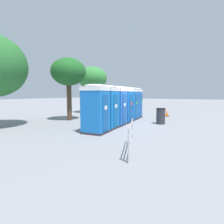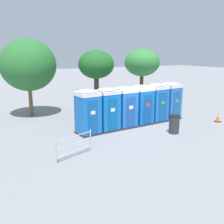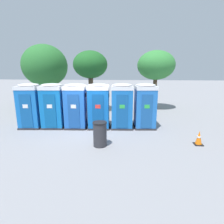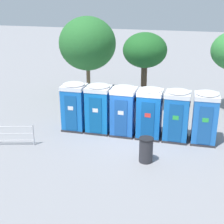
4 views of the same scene
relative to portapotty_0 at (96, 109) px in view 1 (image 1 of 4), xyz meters
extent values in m
plane|color=gray|center=(3.29, -0.10, -1.28)|extent=(120.00, 120.00, 0.00)
cube|color=#2D2D33|center=(0.00, 0.01, -1.23)|extent=(1.31, 1.31, 0.10)
cube|color=blue|center=(0.00, 0.01, -0.13)|extent=(1.25, 1.25, 2.10)
cube|color=#115097|center=(0.06, -0.58, -0.21)|extent=(0.63, 0.09, 1.85)
cube|color=white|center=(0.06, -0.59, 0.07)|extent=(0.28, 0.04, 0.20)
cube|color=black|center=(0.58, 0.06, 0.60)|extent=(0.06, 0.36, 0.20)
cube|color=white|center=(0.00, 0.01, 1.02)|extent=(1.28, 1.29, 0.20)
ellipsoid|color=white|center=(0.00, 0.01, 1.17)|extent=(1.22, 1.22, 0.18)
cube|color=#2D2D33|center=(1.30, 0.13, -1.23)|extent=(1.33, 1.31, 0.10)
cube|color=blue|center=(1.30, 0.13, -0.13)|extent=(1.27, 1.25, 2.10)
cube|color=#0C5396|center=(1.36, -0.45, -0.21)|extent=(0.64, 0.09, 1.85)
cube|color=white|center=(1.36, -0.47, 0.07)|extent=(0.28, 0.03, 0.20)
cube|color=black|center=(1.89, 0.19, 0.60)|extent=(0.06, 0.36, 0.20)
cube|color=white|center=(1.30, 0.13, 1.02)|extent=(1.30, 1.28, 0.20)
ellipsoid|color=white|center=(1.30, 0.13, 1.17)|extent=(1.24, 1.22, 0.18)
cube|color=#2D2D33|center=(2.60, 0.22, -1.23)|extent=(1.28, 1.29, 0.10)
cube|color=blue|center=(2.60, 0.22, -0.13)|extent=(1.22, 1.22, 2.10)
cube|color=#194B99|center=(2.65, -0.36, -0.21)|extent=(0.62, 0.08, 1.85)
cube|color=white|center=(2.65, -0.38, 0.07)|extent=(0.28, 0.03, 0.20)
cube|color=black|center=(3.18, 0.26, 0.60)|extent=(0.05, 0.36, 0.20)
cube|color=white|center=(2.60, 0.22, 1.02)|extent=(1.26, 1.26, 0.20)
ellipsoid|color=white|center=(2.60, 0.22, 1.17)|extent=(1.20, 1.20, 0.18)
cube|color=#2D2D33|center=(3.91, 0.33, -1.23)|extent=(1.29, 1.29, 0.10)
cube|color=blue|center=(3.91, 0.33, -0.13)|extent=(1.23, 1.23, 2.10)
cube|color=#0D4A93|center=(3.96, -0.26, -0.21)|extent=(0.63, 0.08, 1.85)
cube|color=red|center=(3.96, -0.28, 0.07)|extent=(0.28, 0.03, 0.20)
cube|color=black|center=(4.49, 0.37, 0.60)|extent=(0.05, 0.36, 0.20)
cube|color=white|center=(3.91, 0.33, 1.02)|extent=(1.26, 1.27, 0.20)
ellipsoid|color=white|center=(3.91, 0.33, 1.17)|extent=(1.20, 1.20, 0.18)
cube|color=#2D2D33|center=(5.21, 0.45, -1.23)|extent=(1.28, 1.28, 0.10)
cube|color=blue|center=(5.21, 0.45, -0.13)|extent=(1.22, 1.22, 2.10)
cube|color=#124F96|center=(5.25, -0.14, -0.21)|extent=(0.63, 0.07, 1.85)
cube|color=green|center=(5.25, -0.15, 0.07)|extent=(0.28, 0.03, 0.20)
cube|color=black|center=(5.79, 0.49, 0.60)|extent=(0.05, 0.36, 0.20)
cube|color=white|center=(5.21, 0.45, 1.02)|extent=(1.26, 1.26, 0.20)
ellipsoid|color=white|center=(5.21, 0.45, 1.17)|extent=(1.19, 1.19, 0.18)
cube|color=#2D2D33|center=(6.51, 0.59, -1.23)|extent=(1.28, 1.31, 0.10)
cube|color=blue|center=(6.51, 0.59, -0.13)|extent=(1.21, 1.25, 2.10)
cube|color=#1A529A|center=(6.57, 0.01, -0.21)|extent=(0.61, 0.09, 1.85)
cube|color=green|center=(6.57, -0.01, 0.07)|extent=(0.28, 0.04, 0.20)
cube|color=black|center=(7.07, 0.65, 0.60)|extent=(0.06, 0.36, 0.20)
cube|color=white|center=(6.51, 0.59, 1.02)|extent=(1.25, 1.29, 0.20)
ellipsoid|color=white|center=(6.51, 0.59, 1.17)|extent=(1.19, 1.22, 0.18)
cylinder|color=#4C3826|center=(7.75, 5.92, 0.24)|extent=(0.33, 0.33, 3.04)
ellipsoid|color=#337F38|center=(7.75, 5.92, 2.41)|extent=(3.07, 3.07, 2.38)
cylinder|color=#4C3826|center=(2.58, 4.32, 0.28)|extent=(0.36, 0.36, 3.12)
ellipsoid|color=#1E5B23|center=(2.58, 4.32, 2.41)|extent=(2.62, 2.62, 2.08)
cylinder|color=#2D2D33|center=(4.39, -2.24, -0.77)|extent=(0.58, 0.58, 1.02)
cylinder|color=black|center=(4.39, -2.24, -0.23)|extent=(0.62, 0.62, 0.06)
cube|color=black|center=(8.72, -1.69, -1.26)|extent=(0.36, 0.36, 0.04)
cone|color=orange|center=(8.72, -1.69, -0.94)|extent=(0.28, 0.28, 0.60)
cylinder|color=white|center=(8.72, -1.69, -0.91)|extent=(0.17, 0.17, 0.07)
cylinder|color=#B7B7BC|center=(-2.82, -3.19, -0.76)|extent=(0.06, 0.06, 1.05)
cylinder|color=#B7B7BC|center=(-0.95, -2.48, -0.76)|extent=(0.06, 0.06, 1.05)
cylinder|color=#B7B7BC|center=(-1.88, -2.83, -0.33)|extent=(1.88, 0.75, 0.04)
cylinder|color=#B7B7BC|center=(-1.88, -2.83, -0.68)|extent=(1.88, 0.75, 0.04)
cylinder|color=#B7B7BC|center=(-1.88, -2.83, -1.03)|extent=(1.88, 0.75, 0.04)
camera|label=1|loc=(-7.37, -5.27, 0.77)|focal=28.00mm
camera|label=2|loc=(-5.64, -13.26, 3.27)|focal=42.00mm
camera|label=3|loc=(5.63, -9.27, 1.88)|focal=28.00mm
camera|label=4|loc=(7.05, -13.81, 5.16)|focal=50.00mm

